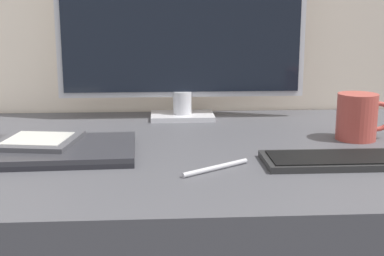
# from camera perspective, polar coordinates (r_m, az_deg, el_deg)

# --- Properties ---
(monitor) EXTENTS (0.62, 0.11, 0.44)m
(monitor) POSITION_cam_1_polar(r_m,az_deg,el_deg) (1.34, -1.09, 10.88)
(monitor) COLOR silver
(monitor) RESTS_ON desk
(keyboard) EXTENTS (0.31, 0.12, 0.01)m
(keyboard) POSITION_cam_1_polar(r_m,az_deg,el_deg) (1.02, 16.23, -3.26)
(keyboard) COLOR #282828
(keyboard) RESTS_ON desk
(laptop) EXTENTS (0.35, 0.22, 0.02)m
(laptop) POSITION_cam_1_polar(r_m,az_deg,el_deg) (1.06, -15.45, -2.34)
(laptop) COLOR #232328
(laptop) RESTS_ON desk
(ereader) EXTENTS (0.17, 0.17, 0.01)m
(ereader) POSITION_cam_1_polar(r_m,az_deg,el_deg) (1.09, -16.09, -1.29)
(ereader) COLOR #4C4C51
(ereader) RESTS_ON laptop
(coffee_mug) EXTENTS (0.12, 0.09, 0.10)m
(coffee_mug) POSITION_cam_1_polar(r_m,az_deg,el_deg) (1.19, 17.28, 1.16)
(coffee_mug) COLOR #B7473D
(coffee_mug) RESTS_ON desk
(pen) EXTENTS (0.12, 0.09, 0.01)m
(pen) POSITION_cam_1_polar(r_m,az_deg,el_deg) (0.93, 2.58, -4.33)
(pen) COLOR silver
(pen) RESTS_ON desk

